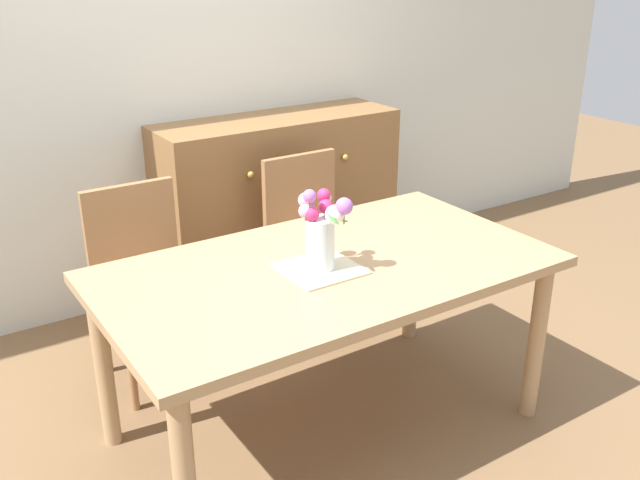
# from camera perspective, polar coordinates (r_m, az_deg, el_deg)

# --- Properties ---
(ground_plane) EXTENTS (12.00, 12.00, 0.00)m
(ground_plane) POSITION_cam_1_polar(r_m,az_deg,el_deg) (3.07, 0.53, -14.81)
(ground_plane) COLOR brown
(back_wall) EXTENTS (7.00, 0.10, 2.80)m
(back_wall) POSITION_cam_1_polar(r_m,az_deg,el_deg) (3.90, -13.05, 15.15)
(back_wall) COLOR silver
(back_wall) RESTS_ON ground_plane
(dining_table) EXTENTS (1.72, 0.96, 0.75)m
(dining_table) POSITION_cam_1_polar(r_m,az_deg,el_deg) (2.72, 0.58, -3.60)
(dining_table) COLOR tan
(dining_table) RESTS_ON ground_plane
(chair_left) EXTENTS (0.42, 0.42, 0.90)m
(chair_left) POSITION_cam_1_polar(r_m,az_deg,el_deg) (3.28, -14.12, -2.42)
(chair_left) COLOR #9E7047
(chair_left) RESTS_ON ground_plane
(chair_right) EXTENTS (0.42, 0.42, 0.90)m
(chair_right) POSITION_cam_1_polar(r_m,az_deg,el_deg) (3.63, -0.73, 0.79)
(chair_right) COLOR #9E7047
(chair_right) RESTS_ON ground_plane
(dresser) EXTENTS (1.40, 0.47, 1.00)m
(dresser) POSITION_cam_1_polar(r_m,az_deg,el_deg) (4.10, -3.35, 3.05)
(dresser) COLOR olive
(dresser) RESTS_ON ground_plane
(placemat) EXTENTS (0.28, 0.28, 0.01)m
(placemat) POSITION_cam_1_polar(r_m,az_deg,el_deg) (2.64, 0.00, -2.33)
(placemat) COLOR beige
(placemat) RESTS_ON dining_table
(flower_vase) EXTENTS (0.16, 0.23, 0.31)m
(flower_vase) POSITION_cam_1_polar(r_m,az_deg,el_deg) (2.58, 0.11, 0.97)
(flower_vase) COLOR silver
(flower_vase) RESTS_ON placemat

